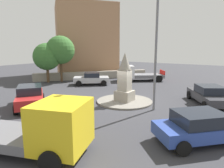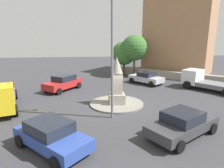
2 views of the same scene
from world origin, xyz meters
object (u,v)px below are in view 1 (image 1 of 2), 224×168
object	(u,v)px
car_red_approaching	(30,96)
tree_mid_cluster	(60,50)
monument	(125,80)
car_dark_grey_passing	(209,95)
car_blue_far_side	(201,127)
truck_yellow_near_island	(38,129)
tree_near_wall	(47,57)
corner_building	(86,41)
streetlamp	(157,30)
car_silver_waiting	(92,78)
truck_white_parked_left	(136,74)

from	to	relation	value
car_red_approaching	tree_mid_cluster	distance (m)	11.29
monument	car_dark_grey_passing	size ratio (longest dim) A/B	0.79
car_blue_far_side	truck_yellow_near_island	distance (m)	7.06
monument	truck_yellow_near_island	bearing A→B (deg)	6.25
monument	car_red_approaching	xyz separation A→B (m)	(4.89, -5.05, -1.00)
car_dark_grey_passing	tree_near_wall	xyz separation A→B (m)	(0.26, -18.05, 2.40)
corner_building	streetlamp	bearing A→B (deg)	53.85
truck_yellow_near_island	corner_building	size ratio (longest dim) A/B	0.61
car_blue_far_side	truck_yellow_near_island	world-z (taller)	truck_yellow_near_island
car_red_approaching	truck_yellow_near_island	xyz separation A→B (m)	(3.79, 6.00, 0.26)
car_dark_grey_passing	corner_building	world-z (taller)	corner_building
car_blue_far_side	car_silver_waiting	bearing A→B (deg)	-122.67
monument	truck_white_parked_left	distance (m)	10.46
car_silver_waiting	car_blue_far_side	xyz separation A→B (m)	(8.45, 13.17, 0.03)
car_dark_grey_passing	tree_near_wall	bearing A→B (deg)	-89.18
monument	corner_building	world-z (taller)	corner_building
tree_near_wall	car_silver_waiting	bearing A→B (deg)	107.48
tree_mid_cluster	car_dark_grey_passing	bearing A→B (deg)	86.66
car_dark_grey_passing	car_red_approaching	bearing A→B (deg)	-53.83
tree_near_wall	car_dark_grey_passing	bearing A→B (deg)	90.82
corner_building	tree_mid_cluster	size ratio (longest dim) A/B	1.86
car_silver_waiting	truck_yellow_near_island	size ratio (longest dim) A/B	0.66
monument	car_silver_waiting	bearing A→B (deg)	-122.52
car_silver_waiting	car_red_approaching	xyz separation A→B (m)	(9.30, 1.86, 0.08)
streetlamp	truck_white_parked_left	world-z (taller)	streetlamp
streetlamp	truck_yellow_near_island	size ratio (longest dim) A/B	1.39
truck_white_parked_left	corner_building	world-z (taller)	corner_building
car_red_approaching	car_dark_grey_passing	bearing A→B (deg)	126.17
car_silver_waiting	tree_near_wall	size ratio (longest dim) A/B	0.89
streetlamp	tree_mid_cluster	size ratio (longest dim) A/B	1.58
tree_mid_cluster	streetlamp	bearing A→B (deg)	71.89
car_blue_far_side	truck_yellow_near_island	size ratio (longest dim) A/B	0.65
truck_white_parked_left	tree_near_wall	bearing A→B (deg)	-50.67
truck_yellow_near_island	tree_mid_cluster	bearing A→B (deg)	-135.71
car_blue_far_side	corner_building	distance (m)	25.26
car_silver_waiting	truck_yellow_near_island	bearing A→B (deg)	30.98
monument	car_blue_far_side	world-z (taller)	monument
tree_mid_cluster	monument	bearing A→B (deg)	70.91
streetlamp	car_red_approaching	size ratio (longest dim) A/B	2.05
car_red_approaching	truck_yellow_near_island	world-z (taller)	truck_yellow_near_island
tree_near_wall	tree_mid_cluster	world-z (taller)	tree_mid_cluster
car_red_approaching	corner_building	distance (m)	18.62
car_dark_grey_passing	car_red_approaching	size ratio (longest dim) A/B	1.10
car_silver_waiting	car_blue_far_side	distance (m)	15.65
car_blue_far_side	car_dark_grey_passing	bearing A→B (deg)	-175.09
truck_yellow_near_island	car_dark_grey_passing	bearing A→B (deg)	157.93
streetlamp	corner_building	bearing A→B (deg)	-126.15
tree_near_wall	streetlamp	bearing A→B (deg)	77.50
monument	tree_mid_cluster	size ratio (longest dim) A/B	0.66
streetlamp	tree_near_wall	distance (m)	15.62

